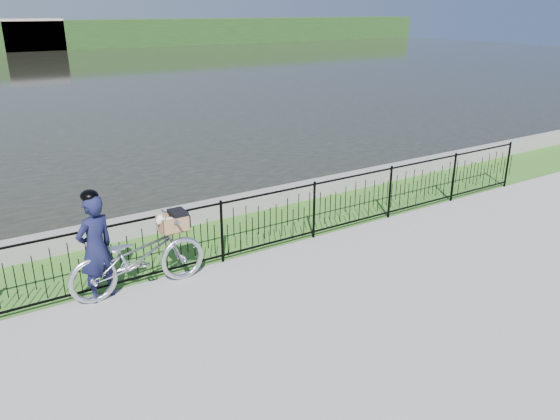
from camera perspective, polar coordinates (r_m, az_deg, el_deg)
ground at (r=9.09m, az=4.41°, el=-7.56°), size 120.00×120.00×0.00m
grass_strip at (r=11.06m, az=-3.75°, el=-2.25°), size 60.00×2.00×0.01m
water at (r=39.87m, az=-26.33°, el=12.20°), size 120.00×120.00×0.00m
quay_wall at (r=11.81m, az=-6.16°, el=0.20°), size 60.00×0.30×0.40m
fence at (r=10.05m, az=-1.02°, el=-1.08°), size 14.00×0.06×1.15m
far_building_right at (r=65.81m, az=-24.46°, el=16.32°), size 6.00×3.00×3.20m
bicycle_rig at (r=8.88m, az=-14.55°, el=-4.71°), size 2.19×0.77×1.23m
cyclist at (r=8.68m, az=-18.71°, el=-3.68°), size 0.72×0.60×1.76m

